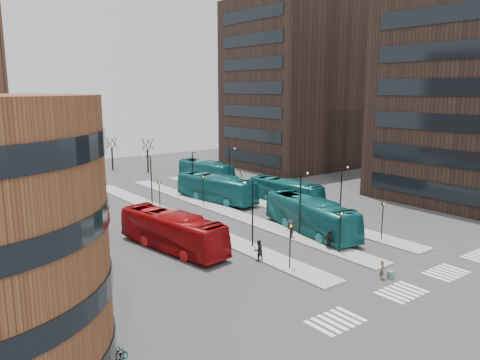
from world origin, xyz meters
TOP-DOWN VIEW (x-y plane):
  - ground at (0.00, 0.00)m, footprint 160.00×160.00m
  - island_left at (-4.00, 30.00)m, footprint 2.50×45.00m
  - island_mid at (2.00, 30.00)m, footprint 2.50×45.00m
  - island_right at (8.00, 30.00)m, footprint 2.50×45.00m
  - suitcase at (0.44, 5.95)m, footprint 0.52×0.44m
  - red_bus at (-9.48, 22.00)m, footprint 4.79×12.60m
  - teal_bus_a at (4.10, 18.01)m, footprint 5.11×12.99m
  - teal_bus_b at (4.23, 34.93)m, footprint 4.84×12.69m
  - teal_bus_c at (10.71, 28.74)m, footprint 3.31×11.14m
  - teal_bus_d at (10.98, 47.63)m, footprint 3.69×11.46m
  - traveller at (-0.18, 6.26)m, footprint 0.63×0.51m
  - commuter_a at (-5.15, 15.03)m, footprint 0.98×0.81m
  - commuter_b at (1.57, 13.19)m, footprint 0.57×1.12m
  - commuter_c at (1.23, 17.85)m, footprint 1.01×1.34m
  - bicycle_near at (-21.00, 7.49)m, footprint 1.99×1.36m
  - bicycle_far at (-21.00, 8.03)m, footprint 1.78×0.94m
  - crosswalk_stripes at (1.75, 4.00)m, footprint 22.35×2.40m
  - tower_near at (31.98, 16.00)m, footprint 20.12×20.00m
  - tower_far at (31.98, 50.00)m, footprint 20.12×20.00m
  - sign_poles at (1.60, 23.00)m, footprint 12.45×22.12m
  - lamp_posts at (2.64, 28.00)m, footprint 14.04×20.24m
  - bare_trees at (2.67, 62.67)m, footprint 10.97×8.14m

SIDE VIEW (x-z plane):
  - ground at x=0.00m, z-range 0.00..0.00m
  - crosswalk_stripes at x=1.75m, z-range 0.00..0.01m
  - island_left at x=-4.00m, z-range 0.00..0.15m
  - island_mid at x=2.00m, z-range 0.00..0.15m
  - island_right at x=8.00m, z-range 0.00..0.15m
  - suitcase at x=0.44m, z-range 0.00..0.60m
  - bicycle_far at x=-21.00m, z-range 0.00..0.89m
  - bicycle_near at x=-21.00m, z-range 0.00..0.99m
  - traveller at x=-0.18m, z-range 0.00..1.50m
  - commuter_a at x=-5.15m, z-range 0.00..1.82m
  - commuter_b at x=1.57m, z-range 0.00..1.83m
  - commuter_c at x=1.23m, z-range 0.00..1.84m
  - teal_bus_c at x=10.71m, z-range 0.00..3.06m
  - teal_bus_d at x=10.98m, z-range 0.00..3.14m
  - red_bus at x=-9.48m, z-range 0.00..3.43m
  - teal_bus_b at x=4.23m, z-range 0.00..3.45m
  - teal_bus_a at x=4.10m, z-range 0.00..3.53m
  - sign_poles at x=1.60m, z-range 0.58..4.23m
  - bare_trees at x=2.67m, z-range -0.22..5.67m
  - lamp_posts at x=2.64m, z-range 0.52..6.64m
  - tower_near at x=31.98m, z-range 0.00..30.00m
  - tower_far at x=31.98m, z-range 0.00..30.00m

